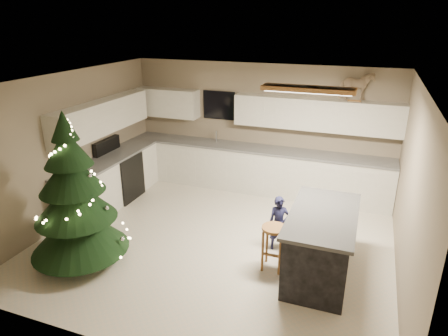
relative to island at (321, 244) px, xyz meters
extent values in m
plane|color=beige|center=(-1.70, 0.33, -0.48)|extent=(5.50, 5.50, 0.00)
cube|color=gray|center=(-1.70, 2.83, 0.82)|extent=(5.50, 0.02, 2.60)
cube|color=gray|center=(-1.70, -2.17, 0.82)|extent=(5.50, 0.02, 2.60)
cube|color=gray|center=(-4.45, 0.33, 0.82)|extent=(0.02, 5.00, 2.60)
cube|color=gray|center=(1.05, 0.33, 0.82)|extent=(0.02, 5.00, 2.60)
cube|color=silver|center=(-1.70, 0.33, 2.12)|extent=(5.50, 5.00, 0.02)
cube|color=brown|center=(-0.40, 0.43, 2.07)|extent=(1.25, 0.32, 0.06)
cube|color=white|center=(-0.40, 0.43, 2.04)|extent=(1.15, 0.24, 0.02)
cube|color=silver|center=(-1.70, 2.53, -0.03)|extent=(5.48, 0.60, 0.90)
cube|color=silver|center=(-4.15, 0.93, -0.03)|extent=(0.60, 2.60, 0.90)
cube|color=slate|center=(-1.70, 2.52, 0.44)|extent=(5.48, 0.62, 0.04)
cube|color=slate|center=(-4.14, 0.93, 0.44)|extent=(0.62, 2.60, 0.04)
cube|color=silver|center=(-3.75, 2.65, 1.22)|extent=(1.40, 0.35, 0.60)
cube|color=silver|center=(-0.55, 2.65, 1.22)|extent=(3.20, 0.35, 0.60)
cube|color=silver|center=(-4.27, 1.05, 1.22)|extent=(0.35, 2.60, 0.60)
cube|color=black|center=(-2.60, 2.80, 1.22)|extent=(0.70, 0.04, 0.60)
cube|color=#99999E|center=(-2.60, 2.53, 0.42)|extent=(0.55, 0.40, 0.06)
cylinder|color=#99999E|center=(-2.60, 2.63, 0.58)|extent=(0.03, 0.03, 0.24)
cube|color=black|center=(-4.13, 1.23, -0.03)|extent=(0.64, 0.75, 0.90)
cube|color=black|center=(-4.38, 1.23, 0.57)|extent=(0.10, 0.75, 0.30)
cube|color=black|center=(0.00, 0.00, -0.03)|extent=(0.80, 1.60, 0.90)
cube|color=#3A3A3A|center=(0.00, 0.00, 0.45)|extent=(0.90, 1.70, 0.05)
cylinder|color=brown|center=(-0.65, -0.11, 0.18)|extent=(0.35, 0.35, 0.04)
cylinder|color=brown|center=(-0.77, -0.23, -0.16)|extent=(0.04, 0.04, 0.64)
cylinder|color=brown|center=(-0.52, -0.23, -0.16)|extent=(0.04, 0.04, 0.64)
cylinder|color=brown|center=(-0.77, 0.02, -0.16)|extent=(0.04, 0.04, 0.64)
cylinder|color=brown|center=(-0.52, 0.02, -0.16)|extent=(0.04, 0.04, 0.64)
cube|color=brown|center=(-0.65, -0.11, -0.27)|extent=(0.27, 0.03, 0.03)
cylinder|color=#3F2816|center=(-3.37, -0.93, -0.33)|extent=(0.12, 0.12, 0.31)
cone|color=black|center=(-3.37, -0.93, 0.09)|extent=(1.40, 1.40, 0.72)
cone|color=black|center=(-3.37, -0.93, 0.55)|extent=(1.15, 1.15, 0.62)
cone|color=black|center=(-3.37, -0.93, 0.96)|extent=(0.90, 0.90, 0.56)
cone|color=black|center=(-3.37, -0.93, 1.32)|extent=(0.66, 0.66, 0.51)
cone|color=black|center=(-3.37, -0.93, 1.63)|extent=(0.37, 0.37, 0.41)
sphere|color=#FFD88C|center=(-2.64, -0.93, -0.22)|extent=(0.04, 0.04, 0.04)
sphere|color=#FFD88C|center=(-2.69, -0.72, -0.18)|extent=(0.04, 0.04, 0.04)
sphere|color=#FFD88C|center=(-2.79, -0.54, -0.14)|extent=(0.04, 0.04, 0.04)
sphere|color=#FFD88C|center=(-2.94, -0.40, -0.10)|extent=(0.04, 0.04, 0.04)
sphere|color=#FFD88C|center=(-3.12, -0.31, -0.06)|extent=(0.04, 0.04, 0.04)
sphere|color=#FFD88C|center=(-3.32, -0.28, -0.02)|extent=(0.04, 0.04, 0.04)
sphere|color=#FFD88C|center=(-3.51, -0.30, 0.03)|extent=(0.04, 0.04, 0.04)
sphere|color=#FFD88C|center=(-3.68, -0.38, 0.07)|extent=(0.04, 0.04, 0.04)
sphere|color=#FFD88C|center=(-3.82, -0.51, 0.11)|extent=(0.04, 0.04, 0.04)
sphere|color=#FFD88C|center=(-3.91, -0.66, 0.15)|extent=(0.04, 0.04, 0.04)
sphere|color=#FFD88C|center=(-3.95, -0.84, 0.19)|extent=(0.04, 0.04, 0.04)
sphere|color=#FFD88C|center=(-3.94, -1.01, 0.23)|extent=(0.04, 0.04, 0.04)
sphere|color=#FFD88C|center=(-3.88, -1.16, 0.28)|extent=(0.04, 0.04, 0.04)
sphere|color=#FFD88C|center=(-3.78, -1.29, 0.32)|extent=(0.04, 0.04, 0.04)
sphere|color=#FFD88C|center=(-3.64, -1.38, 0.36)|extent=(0.04, 0.04, 0.04)
sphere|color=#FFD88C|center=(-3.50, -1.43, 0.40)|extent=(0.04, 0.04, 0.04)
sphere|color=#FFD88C|center=(-3.34, -1.43, 0.44)|extent=(0.04, 0.04, 0.04)
sphere|color=#FFD88C|center=(-3.21, -1.38, 0.48)|extent=(0.04, 0.04, 0.04)
sphere|color=#FFD88C|center=(-3.09, -1.30, 0.52)|extent=(0.04, 0.04, 0.04)
sphere|color=#FFD88C|center=(-3.00, -1.20, 0.57)|extent=(0.04, 0.04, 0.04)
sphere|color=#FFD88C|center=(-2.95, -1.07, 0.61)|extent=(0.04, 0.04, 0.04)
sphere|color=#FFD88C|center=(-2.95, -0.94, 0.65)|extent=(0.04, 0.04, 0.04)
sphere|color=#FFD88C|center=(-2.97, -0.82, 0.69)|extent=(0.04, 0.04, 0.04)
sphere|color=#FFD88C|center=(-3.04, -0.72, 0.73)|extent=(0.04, 0.04, 0.04)
sphere|color=#FFD88C|center=(-3.12, -0.64, 0.77)|extent=(0.04, 0.04, 0.04)
sphere|color=#FFD88C|center=(-3.23, -0.59, 0.82)|extent=(0.04, 0.04, 0.04)
sphere|color=#FFD88C|center=(-3.33, -0.58, 0.86)|extent=(0.04, 0.04, 0.04)
sphere|color=#FFD88C|center=(-3.44, -0.60, 0.90)|extent=(0.04, 0.04, 0.04)
sphere|color=#FFD88C|center=(-3.52, -0.64, 0.94)|extent=(0.04, 0.04, 0.04)
sphere|color=#FFD88C|center=(-3.59, -0.71, 0.98)|extent=(0.04, 0.04, 0.04)
sphere|color=#FFD88C|center=(-3.63, -0.79, 1.02)|extent=(0.04, 0.04, 0.04)
sphere|color=#FFD88C|center=(-3.65, -0.88, 1.06)|extent=(0.04, 0.04, 0.04)
sphere|color=#FFD88C|center=(-3.64, -0.96, 1.11)|extent=(0.04, 0.04, 0.04)
sphere|color=#FFD88C|center=(-3.60, -1.03, 1.15)|extent=(0.04, 0.04, 0.04)
sphere|color=#FFD88C|center=(-3.55, -1.08, 1.19)|extent=(0.04, 0.04, 0.04)
sphere|color=#FFD88C|center=(-3.49, -1.12, 1.23)|extent=(0.04, 0.04, 0.04)
sphere|color=#FFD88C|center=(-3.43, -1.13, 1.27)|extent=(0.04, 0.04, 0.04)
sphere|color=#FFD88C|center=(-3.37, -1.13, 1.31)|extent=(0.04, 0.04, 0.04)
sphere|color=#FFD88C|center=(-3.31, -1.10, 1.35)|extent=(0.04, 0.04, 0.04)
sphere|color=#FFD88C|center=(-3.27, -1.07, 1.40)|extent=(0.04, 0.04, 0.04)
sphere|color=#FFD88C|center=(-3.25, -1.02, 1.44)|extent=(0.04, 0.04, 0.04)
sphere|color=#FFD88C|center=(-3.24, -0.98, 1.48)|extent=(0.04, 0.04, 0.04)
sphere|color=#FFD88C|center=(-3.25, -0.94, 1.52)|extent=(0.04, 0.04, 0.04)
sphere|color=#FFD88C|center=(-3.27, -0.90, 1.56)|extent=(0.04, 0.04, 0.04)
sphere|color=#FFD88C|center=(-3.29, -0.88, 1.60)|extent=(0.04, 0.04, 0.04)
sphere|color=#FFD88C|center=(-3.32, -0.87, 1.65)|extent=(0.04, 0.04, 0.04)
sphere|color=#FFD88C|center=(-3.34, -0.87, 1.69)|extent=(0.04, 0.04, 0.04)
sphere|color=silver|center=(-2.74, -0.93, -0.09)|extent=(0.07, 0.07, 0.07)
sphere|color=silver|center=(-3.71, -0.47, 0.08)|extent=(0.07, 0.07, 0.07)
sphere|color=silver|center=(-3.53, -1.41, 0.25)|extent=(0.07, 0.07, 0.07)
sphere|color=silver|center=(-2.95, -0.79, 0.42)|extent=(0.07, 0.07, 0.07)
sphere|color=silver|center=(-3.69, -0.70, 0.58)|extent=(0.07, 0.07, 0.07)
sphere|color=silver|center=(-3.37, -1.26, 0.75)|extent=(0.07, 0.07, 0.07)
sphere|color=silver|center=(-3.15, -0.77, 0.92)|extent=(0.07, 0.07, 0.07)
sphere|color=silver|center=(-3.57, -0.87, 1.09)|extent=(0.07, 0.07, 0.07)
sphere|color=silver|center=(-3.32, -1.07, 1.26)|extent=(0.07, 0.07, 0.07)
sphere|color=silver|center=(-3.32, -0.86, 1.43)|extent=(0.07, 0.07, 0.07)
sphere|color=silver|center=(-3.40, -0.93, 1.59)|extent=(0.07, 0.07, 0.07)
imported|color=#13143D|center=(-0.70, 0.44, -0.04)|extent=(0.37, 0.30, 0.89)
cube|color=brown|center=(0.12, 2.61, 1.53)|extent=(0.24, 0.02, 0.02)
cube|color=brown|center=(0.12, 2.69, 1.53)|extent=(0.24, 0.02, 0.02)
imported|color=tan|center=(0.12, 2.65, 1.80)|extent=(0.66, 0.42, 0.51)
camera|label=1|loc=(0.41, -5.01, 2.98)|focal=32.00mm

